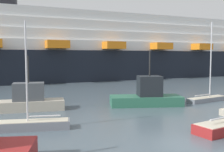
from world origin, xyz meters
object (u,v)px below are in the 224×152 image
at_px(sailboat_3, 207,97).
at_px(cruise_ship, 99,50).
at_px(fishing_boat_2, 147,96).
at_px(sailboat_0, 34,124).
at_px(fishing_boat_0, 26,101).

bearing_deg(sailboat_3, cruise_ship, 83.91).
xyz_separation_m(sailboat_3, fishing_boat_2, (-8.02, 0.15, 0.62)).
xyz_separation_m(sailboat_0, sailboat_3, (20.35, 5.57, 0.03)).
bearing_deg(sailboat_3, fishing_boat_2, 167.17).
xyz_separation_m(sailboat_3, cruise_ship, (-3.51, 35.29, 6.34)).
relative_size(sailboat_3, cruise_ship, 0.08).
distance_m(sailboat_0, cruise_ship, 44.65).
bearing_deg(sailboat_0, cruise_ship, -103.06).
height_order(sailboat_3, fishing_boat_2, sailboat_3).
bearing_deg(sailboat_0, fishing_boat_2, -145.79).
xyz_separation_m(sailboat_0, fishing_boat_0, (-0.42, 7.22, 0.56)).
bearing_deg(cruise_ship, fishing_boat_2, -101.77).
distance_m(fishing_boat_0, cruise_ship, 38.25).
bearing_deg(sailboat_3, fishing_boat_0, 163.68).
distance_m(sailboat_3, fishing_boat_2, 8.05).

